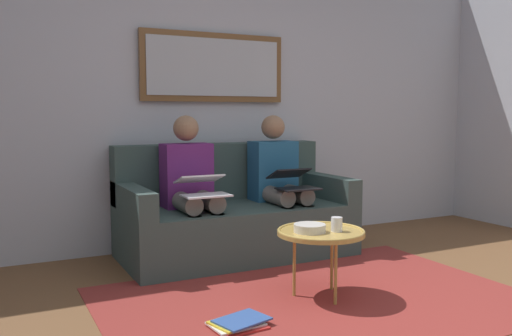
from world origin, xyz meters
name	(u,v)px	position (x,y,z in m)	size (l,w,h in m)	color
wall_rear	(210,97)	(0.00, -2.60, 1.30)	(6.00, 0.12, 2.60)	#B7BCC6
area_rug	(317,300)	(0.00, -0.85, 0.00)	(2.60, 1.80, 0.01)	maroon
couch	(233,216)	(0.00, -2.12, 0.31)	(1.83, 0.90, 0.90)	#384C47
framed_mirror	(214,67)	(0.00, -2.51, 1.55)	(1.31, 0.05, 0.59)	brown
coffee_table	(321,233)	(-0.05, -0.90, 0.41)	(0.55, 0.55, 0.43)	tan
cup	(337,224)	(-0.13, -0.84, 0.47)	(0.07, 0.07, 0.09)	silver
bowl	(310,228)	(0.03, -0.90, 0.45)	(0.20, 0.20, 0.05)	beige
person_left	(279,179)	(-0.39, -2.05, 0.61)	(0.38, 0.58, 1.14)	#235B84
laptop_black	(293,180)	(-0.39, -1.81, 0.63)	(0.32, 0.36, 0.16)	black
person_right	(191,184)	(0.39, -2.05, 0.61)	(0.38, 0.58, 1.14)	#66236B
laptop_white	(202,186)	(0.39, -1.81, 0.63)	(0.34, 0.34, 0.15)	white
magazine_stack	(239,323)	(0.62, -0.68, 0.03)	(0.34, 0.28, 0.04)	red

